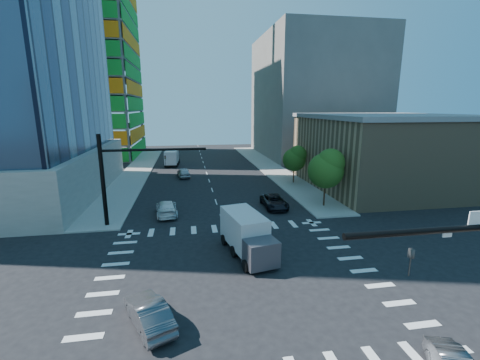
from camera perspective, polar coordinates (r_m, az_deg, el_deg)
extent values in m
plane|color=black|center=(23.76, -0.09, -16.40)|extent=(160.00, 160.00, 0.00)
cube|color=silver|center=(23.76, -0.09, -16.39)|extent=(20.00, 20.00, 0.01)
cube|color=gray|center=(63.55, 5.15, 2.37)|extent=(5.00, 60.00, 0.15)
cube|color=gray|center=(62.21, -17.75, 1.57)|extent=(5.00, 60.00, 0.15)
cube|color=green|center=(84.23, -18.50, 21.06)|extent=(0.12, 24.00, 49.00)
cube|color=orange|center=(75.00, -30.30, 21.13)|extent=(24.00, 0.12, 49.00)
cube|color=#947656|center=(51.48, 24.14, 4.37)|extent=(20.00, 22.00, 10.00)
cube|color=gray|center=(51.07, 24.70, 10.25)|extent=(20.50, 22.50, 0.60)
cube|color=#625C58|center=(81.36, 12.85, 14.26)|extent=(24.00, 30.00, 28.00)
cylinder|color=black|center=(13.93, 36.70, -6.77)|extent=(10.00, 0.24, 0.24)
imported|color=black|center=(12.70, 27.95, -12.77)|extent=(0.16, 0.20, 1.00)
cube|color=white|center=(13.84, 36.89, -5.40)|extent=(0.90, 0.04, 0.50)
cylinder|color=black|center=(33.69, -23.20, -0.12)|extent=(0.40, 0.40, 9.00)
cylinder|color=black|center=(32.35, -15.01, 5.22)|extent=(10.00, 0.24, 0.24)
imported|color=black|center=(32.43, -13.13, 3.37)|extent=(0.16, 0.20, 1.00)
cylinder|color=#382316|center=(39.31, 14.73, -2.79)|extent=(0.20, 0.20, 2.27)
sphere|color=#1C4B14|center=(38.61, 14.99, 1.63)|extent=(4.16, 4.16, 4.16)
sphere|color=#417025|center=(38.34, 15.81, 2.98)|extent=(3.25, 3.25, 3.25)
cylinder|color=#382316|center=(50.29, 9.51, 0.65)|extent=(0.20, 0.20, 1.92)
sphere|color=#1C4B14|center=(49.81, 9.62, 3.59)|extent=(3.52, 3.52, 3.52)
sphere|color=#417025|center=(49.54, 10.20, 4.48)|extent=(2.75, 2.75, 2.75)
imported|color=black|center=(38.02, 6.11, -3.82)|extent=(2.51, 5.36, 1.48)
imported|color=white|center=(36.26, -12.93, -4.85)|extent=(2.67, 5.53, 1.55)
imported|color=#A9AAB1|center=(54.84, -9.99, 1.31)|extent=(2.44, 4.88, 1.60)
imported|color=#4B4C50|center=(19.40, -15.91, -21.75)|extent=(3.32, 4.81, 1.50)
cube|color=silver|center=(25.58, 1.54, -9.38)|extent=(3.41, 5.47, 2.64)
cube|color=#404048|center=(25.84, 1.53, -10.74)|extent=(2.66, 2.26, 1.93)
cube|color=silver|center=(66.46, -11.96, 4.15)|extent=(2.68, 5.00, 2.52)
cube|color=#404048|center=(66.55, -11.94, 3.61)|extent=(2.35, 1.91, 1.84)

